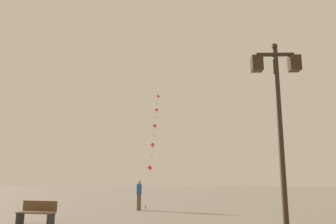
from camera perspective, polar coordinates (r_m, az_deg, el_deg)
The scene contains 5 objects.
ground_plane at distance 21.52m, azimuth 1.73°, elevation -15.94°, with size 160.00×160.00×0.00m, color gray.
twin_lantern_lamp_post at distance 9.07m, azimuth 18.10°, elevation 1.37°, with size 1.26×0.28×5.22m.
kite_train at distance 27.76m, azimuth -2.40°, elevation -3.67°, with size 0.48×11.53×10.11m.
kite_flyer at distance 20.14m, azimuth -4.89°, elevation -13.63°, with size 0.26×0.61×1.71m.
park_bench at distance 14.52m, azimuth -21.26°, elevation -15.55°, with size 1.66×0.92×0.89m.
Camera 1 is at (-0.20, -1.45, 1.66)m, focal length 36.15 mm.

